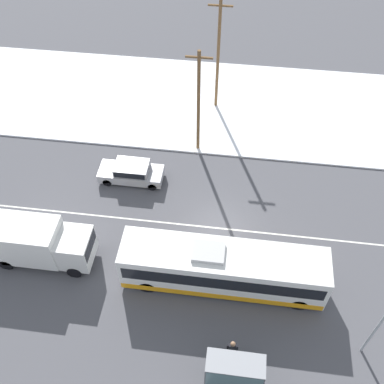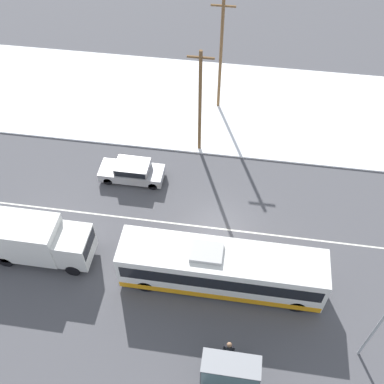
% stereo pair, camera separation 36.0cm
% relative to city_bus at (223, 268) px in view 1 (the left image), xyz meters
% --- Properties ---
extents(ground_plane, '(120.00, 120.00, 0.00)m').
position_rel_city_bus_xyz_m(ground_plane, '(-0.59, 3.97, -1.56)').
color(ground_plane, '#4C4C51').
extents(snow_lot, '(80.00, 12.27, 0.12)m').
position_rel_city_bus_xyz_m(snow_lot, '(-0.59, 16.97, -1.50)').
color(snow_lot, white).
rests_on(snow_lot, ground_plane).
extents(lane_marking_center, '(60.00, 0.12, 0.00)m').
position_rel_city_bus_xyz_m(lane_marking_center, '(-0.59, 3.97, -1.56)').
color(lane_marking_center, silver).
rests_on(lane_marking_center, ground_plane).
extents(city_bus, '(11.79, 2.57, 3.19)m').
position_rel_city_bus_xyz_m(city_bus, '(0.00, 0.00, 0.00)').
color(city_bus, white).
rests_on(city_bus, ground_plane).
extents(box_truck, '(6.68, 2.30, 3.10)m').
position_rel_city_bus_xyz_m(box_truck, '(-11.40, 0.30, 0.15)').
color(box_truck, silver).
rests_on(box_truck, ground_plane).
extents(sedan_car, '(4.56, 1.80, 1.50)m').
position_rel_city_bus_xyz_m(sedan_car, '(-7.14, 7.56, -0.74)').
color(sedan_car, '#9E9EA3').
rests_on(sedan_car, ground_plane).
extents(pedestrian_at_stop, '(0.61, 0.27, 1.68)m').
position_rel_city_bus_xyz_m(pedestrian_at_stop, '(0.89, -4.40, -0.53)').
color(pedestrian_at_stop, '#23232D').
rests_on(pedestrian_at_stop, ground_plane).
extents(bus_shelter, '(2.88, 1.20, 2.40)m').
position_rel_city_bus_xyz_m(bus_shelter, '(1.06, -5.94, 0.12)').
color(bus_shelter, gray).
rests_on(bus_shelter, ground_plane).
extents(streetlamp, '(0.36, 3.14, 6.55)m').
position_rel_city_bus_xyz_m(streetlamp, '(7.84, -2.50, 2.71)').
color(streetlamp, '#9EA3A8').
rests_on(streetlamp, ground_plane).
extents(utility_pole_roadside, '(1.80, 0.24, 8.51)m').
position_rel_city_bus_xyz_m(utility_pole_roadside, '(-2.82, 11.35, 2.88)').
color(utility_pole_roadside, brown).
rests_on(utility_pole_roadside, ground_plane).
extents(utility_pole_snowlot, '(1.80, 0.24, 9.31)m').
position_rel_city_bus_xyz_m(utility_pole_snowlot, '(-1.95, 16.77, 3.29)').
color(utility_pole_snowlot, brown).
rests_on(utility_pole_snowlot, ground_plane).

